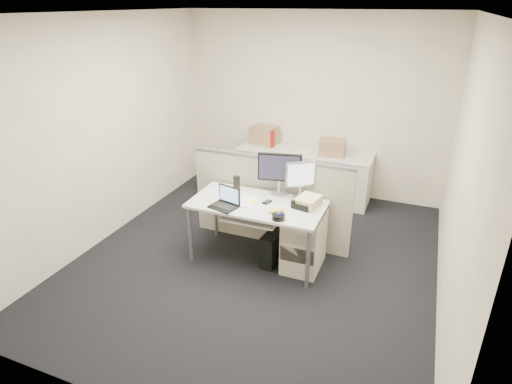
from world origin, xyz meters
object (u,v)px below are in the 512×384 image
at_px(desk, 257,208).
at_px(laptop, 223,198).
at_px(monitor_main, 280,174).
at_px(desk_phone, 303,205).

height_order(desk, laptop, laptop).
relative_size(desk, monitor_main, 2.99).
distance_m(desk, monitor_main, 0.47).
xyz_separation_m(desk, laptop, (-0.30, -0.24, 0.17)).
bearing_deg(laptop, desk_phone, 35.72).
xyz_separation_m(monitor_main, desk_phone, (0.36, -0.24, -0.22)).
bearing_deg(desk_phone, desk, -158.24).
height_order(monitor_main, laptop, monitor_main).
height_order(desk, monitor_main, monitor_main).
height_order(desk, desk_phone, desk_phone).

